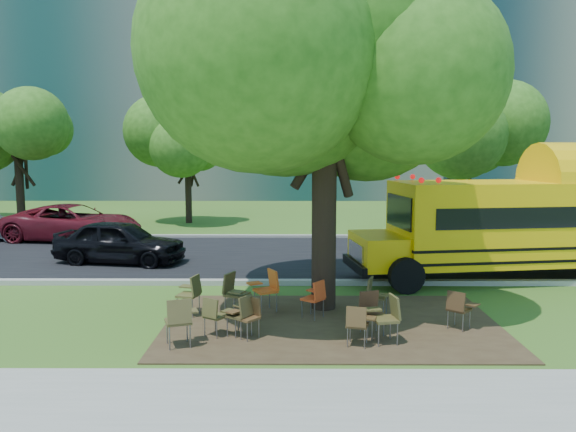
{
  "coord_description": "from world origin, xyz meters",
  "views": [
    {
      "loc": [
        0.14,
        -11.99,
        3.68
      ],
      "look_at": [
        0.06,
        3.22,
        1.87
      ],
      "focal_mm": 35.0,
      "sensor_mm": 36.0,
      "label": 1
    }
  ],
  "objects_px": {
    "chair_1": "(215,313)",
    "chair_2": "(242,311)",
    "chair_0": "(180,317)",
    "main_tree": "(325,39)",
    "chair_4": "(358,322)",
    "chair_9": "(267,286)",
    "chair_7": "(459,306)",
    "chair_8": "(191,291)",
    "black_car": "(120,242)",
    "school_bus": "(567,222)",
    "bg_car_red": "(74,223)",
    "chair_12": "(375,293)",
    "chair_5": "(370,309)",
    "chair_6": "(387,314)",
    "chair_10": "(234,290)",
    "chair_3": "(248,313)",
    "chair_11": "(315,295)"
  },
  "relations": [
    {
      "from": "chair_0",
      "to": "chair_4",
      "type": "height_order",
      "value": "chair_0"
    },
    {
      "from": "chair_7",
      "to": "black_car",
      "type": "distance_m",
      "value": 11.21
    },
    {
      "from": "chair_1",
      "to": "chair_2",
      "type": "relative_size",
      "value": 0.93
    },
    {
      "from": "chair_10",
      "to": "black_car",
      "type": "height_order",
      "value": "black_car"
    },
    {
      "from": "chair_5",
      "to": "chair_9",
      "type": "distance_m",
      "value": 2.66
    },
    {
      "from": "chair_4",
      "to": "chair_8",
      "type": "distance_m",
      "value": 4.0
    },
    {
      "from": "chair_6",
      "to": "chair_12",
      "type": "distance_m",
      "value": 1.74
    },
    {
      "from": "main_tree",
      "to": "chair_6",
      "type": "distance_m",
      "value": 6.06
    },
    {
      "from": "chair_0",
      "to": "chair_9",
      "type": "relative_size",
      "value": 1.0
    },
    {
      "from": "chair_0",
      "to": "bg_car_red",
      "type": "distance_m",
      "value": 13.92
    },
    {
      "from": "chair_0",
      "to": "black_car",
      "type": "bearing_deg",
      "value": 94.95
    },
    {
      "from": "main_tree",
      "to": "school_bus",
      "type": "relative_size",
      "value": 0.84
    },
    {
      "from": "chair_1",
      "to": "chair_9",
      "type": "bearing_deg",
      "value": 95.53
    },
    {
      "from": "chair_0",
      "to": "chair_2",
      "type": "height_order",
      "value": "chair_0"
    },
    {
      "from": "chair_7",
      "to": "bg_car_red",
      "type": "height_order",
      "value": "bg_car_red"
    },
    {
      "from": "chair_1",
      "to": "chair_4",
      "type": "xyz_separation_m",
      "value": [
        2.74,
        -0.57,
        0.01
      ]
    },
    {
      "from": "chair_1",
      "to": "chair_6",
      "type": "relative_size",
      "value": 0.85
    },
    {
      "from": "chair_12",
      "to": "chair_4",
      "type": "bearing_deg",
      "value": 3.02
    },
    {
      "from": "chair_2",
      "to": "chair_9",
      "type": "relative_size",
      "value": 0.89
    },
    {
      "from": "chair_7",
      "to": "bg_car_red",
      "type": "xyz_separation_m",
      "value": [
        -12.17,
        11.17,
        0.23
      ]
    },
    {
      "from": "chair_5",
      "to": "chair_2",
      "type": "bearing_deg",
      "value": -12.48
    },
    {
      "from": "chair_3",
      "to": "chair_11",
      "type": "relative_size",
      "value": 0.96
    },
    {
      "from": "chair_2",
      "to": "school_bus",
      "type": "bearing_deg",
      "value": -25.46
    },
    {
      "from": "chair_8",
      "to": "chair_4",
      "type": "bearing_deg",
      "value": -104.67
    },
    {
      "from": "chair_0",
      "to": "chair_4",
      "type": "bearing_deg",
      "value": -18.4
    },
    {
      "from": "chair_0",
      "to": "chair_1",
      "type": "xyz_separation_m",
      "value": [
        0.57,
        0.61,
        -0.1
      ]
    },
    {
      "from": "chair_7",
      "to": "chair_9",
      "type": "xyz_separation_m",
      "value": [
        -3.97,
        1.34,
        0.08
      ]
    },
    {
      "from": "chair_2",
      "to": "chair_4",
      "type": "distance_m",
      "value": 2.28
    },
    {
      "from": "chair_6",
      "to": "chair_10",
      "type": "height_order",
      "value": "chair_10"
    },
    {
      "from": "chair_1",
      "to": "black_car",
      "type": "distance_m",
      "value": 8.24
    },
    {
      "from": "chair_0",
      "to": "chair_3",
      "type": "relative_size",
      "value": 1.17
    },
    {
      "from": "school_bus",
      "to": "chair_0",
      "type": "bearing_deg",
      "value": -157.73
    },
    {
      "from": "chair_6",
      "to": "chair_10",
      "type": "bearing_deg",
      "value": 49.75
    },
    {
      "from": "chair_11",
      "to": "bg_car_red",
      "type": "bearing_deg",
      "value": 78.99
    },
    {
      "from": "chair_7",
      "to": "black_car",
      "type": "height_order",
      "value": "black_car"
    },
    {
      "from": "school_bus",
      "to": "chair_10",
      "type": "relative_size",
      "value": 11.93
    },
    {
      "from": "chair_2",
      "to": "black_car",
      "type": "bearing_deg",
      "value": 66.04
    },
    {
      "from": "chair_5",
      "to": "chair_12",
      "type": "bearing_deg",
      "value": -119.2
    },
    {
      "from": "chair_10",
      "to": "black_car",
      "type": "bearing_deg",
      "value": -118.87
    },
    {
      "from": "chair_9",
      "to": "bg_car_red",
      "type": "height_order",
      "value": "bg_car_red"
    },
    {
      "from": "chair_5",
      "to": "chair_6",
      "type": "height_order",
      "value": "chair_6"
    },
    {
      "from": "black_car",
      "to": "chair_4",
      "type": "bearing_deg",
      "value": -128.46
    },
    {
      "from": "chair_1",
      "to": "chair_6",
      "type": "height_order",
      "value": "chair_6"
    },
    {
      "from": "black_car",
      "to": "chair_9",
      "type": "bearing_deg",
      "value": -126.96
    },
    {
      "from": "chair_2",
      "to": "chair_9",
      "type": "distance_m",
      "value": 1.84
    },
    {
      "from": "main_tree",
      "to": "chair_4",
      "type": "distance_m",
      "value": 6.15
    },
    {
      "from": "chair_4",
      "to": "chair_6",
      "type": "relative_size",
      "value": 0.86
    },
    {
      "from": "chair_3",
      "to": "chair_6",
      "type": "xyz_separation_m",
      "value": [
        2.66,
        -0.29,
        0.07
      ]
    },
    {
      "from": "chair_5",
      "to": "chair_9",
      "type": "xyz_separation_m",
      "value": [
        -2.11,
        1.62,
        0.06
      ]
    },
    {
      "from": "chair_12",
      "to": "chair_0",
      "type": "bearing_deg",
      "value": -42.87
    }
  ]
}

